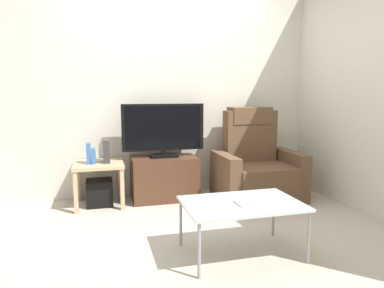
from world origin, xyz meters
The scene contains 13 objects.
ground_plane centered at (0.00, 0.00, 0.00)m, with size 6.40×6.40×0.00m, color #B2A899.
wall_back centered at (0.00, 1.13, 1.30)m, with size 6.40×0.06×2.60m, color beige.
wall_side centered at (1.88, 0.00, 1.30)m, with size 0.06×4.48×2.60m, color beige.
tv_stand centered at (-0.07, 0.84, 0.25)m, with size 0.76×0.46×0.50m.
television centered at (-0.07, 0.86, 0.84)m, with size 0.96×0.20×0.62m.
recliner_armchair centered at (1.00, 0.61, 0.37)m, with size 0.98×0.78×1.08m.
side_table centered at (-0.82, 0.80, 0.41)m, with size 0.54×0.54×0.48m.
subwoofer_box centered at (-0.82, 0.80, 0.14)m, with size 0.29×0.29×0.29m, color black.
book_leftmost centered at (-0.92, 0.78, 0.60)m, with size 0.04×0.12×0.23m, color #3366B2.
book_middle centered at (-0.87, 0.78, 0.57)m, with size 0.04×0.14×0.17m, color #3366B2.
game_console centered at (-0.73, 0.81, 0.61)m, with size 0.07×0.20×0.26m, color #333338.
coffee_table centered at (0.24, -0.75, 0.39)m, with size 0.90×0.60×0.42m.
cell_phone centered at (0.22, -0.79, 0.42)m, with size 0.07×0.15×0.01m, color #B7B7BC.
Camera 1 is at (-0.80, -3.15, 1.25)m, focal length 32.74 mm.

